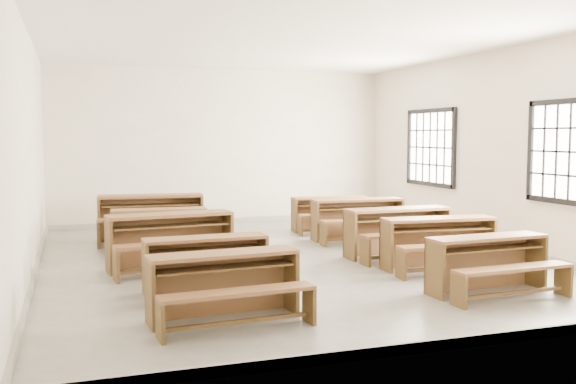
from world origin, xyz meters
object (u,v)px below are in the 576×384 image
object	(u,v)px
desk_set_0	(225,281)
desk_set_6	(440,239)
desk_set_4	(151,214)
desk_set_1	(207,260)
desk_set_8	(358,216)
desk_set_2	(171,237)
desk_set_7	(399,228)
desk_set_3	(160,227)
desk_set_9	(331,211)
desk_set_5	(490,260)

from	to	relation	value
desk_set_0	desk_set_6	bearing A→B (deg)	19.15
desk_set_4	desk_set_6	size ratio (longest dim) A/B	1.13
desk_set_1	desk_set_8	size ratio (longest dim) A/B	0.88
desk_set_2	desk_set_7	distance (m)	3.40
desk_set_0	desk_set_2	size ratio (longest dim) A/B	0.87
desk_set_3	desk_set_7	xyz separation A→B (m)	(3.37, -1.63, 0.04)
desk_set_8	desk_set_9	size ratio (longest dim) A/B	1.09
desk_set_1	desk_set_9	world-z (taller)	desk_set_9
desk_set_0	desk_set_6	distance (m)	3.63
desk_set_7	desk_set_8	xyz separation A→B (m)	(0.07, 1.61, -0.01)
desk_set_4	desk_set_9	bearing A→B (deg)	4.59
desk_set_7	desk_set_0	bearing A→B (deg)	-144.41
desk_set_1	desk_set_9	distance (m)	5.11
desk_set_1	desk_set_7	world-z (taller)	desk_set_7
desk_set_6	desk_set_0	bearing A→B (deg)	-152.12
desk_set_9	desk_set_2	bearing A→B (deg)	-138.63
desk_set_2	desk_set_5	world-z (taller)	desk_set_2
desk_set_3	desk_set_4	world-z (taller)	desk_set_4
desk_set_5	desk_set_2	bearing A→B (deg)	139.81
desk_set_4	desk_set_2	bearing A→B (deg)	-86.62
desk_set_4	desk_set_8	distance (m)	3.61
desk_set_7	desk_set_8	distance (m)	1.61
desk_set_2	desk_set_3	world-z (taller)	desk_set_2
desk_set_0	desk_set_5	xyz separation A→B (m)	(3.15, 0.10, -0.01)
desk_set_5	desk_set_9	xyz separation A→B (m)	(0.11, 5.07, -0.00)
desk_set_1	desk_set_6	xyz separation A→B (m)	(3.27, 0.26, 0.04)
desk_set_5	desk_set_9	size ratio (longest dim) A/B	0.99
desk_set_0	desk_set_7	size ratio (longest dim) A/B	0.94
desk_set_1	desk_set_5	world-z (taller)	desk_set_5
desk_set_6	desk_set_7	xyz separation A→B (m)	(-0.08, 1.00, 0.02)
desk_set_2	desk_set_1	bearing A→B (deg)	-88.46
desk_set_1	desk_set_8	world-z (taller)	desk_set_8
desk_set_2	desk_set_8	size ratio (longest dim) A/B	1.08
desk_set_8	desk_set_3	bearing A→B (deg)	-176.25
desk_set_1	desk_set_3	xyz separation A→B (m)	(-0.17, 2.89, 0.01)
desk_set_0	desk_set_1	distance (m)	1.19
desk_set_5	desk_set_6	world-z (taller)	desk_set_6
desk_set_5	desk_set_7	world-z (taller)	desk_set_7
desk_set_4	desk_set_6	world-z (taller)	desk_set_4
desk_set_3	desk_set_7	distance (m)	3.74
desk_set_7	desk_set_9	size ratio (longest dim) A/B	1.09
desk_set_2	desk_set_9	distance (m)	4.25
desk_set_6	desk_set_8	bearing A→B (deg)	94.65
desk_set_4	desk_set_8	xyz separation A→B (m)	(3.45, -1.06, -0.05)
desk_set_7	desk_set_2	bearing A→B (deg)	175.62
desk_set_2	desk_set_8	bearing A→B (deg)	16.18
desk_set_4	desk_set_5	size ratio (longest dim) A/B	1.22
desk_set_3	desk_set_8	bearing A→B (deg)	3.82
desk_set_5	desk_set_4	bearing A→B (deg)	120.43
desk_set_4	desk_set_5	distance (m)	5.99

